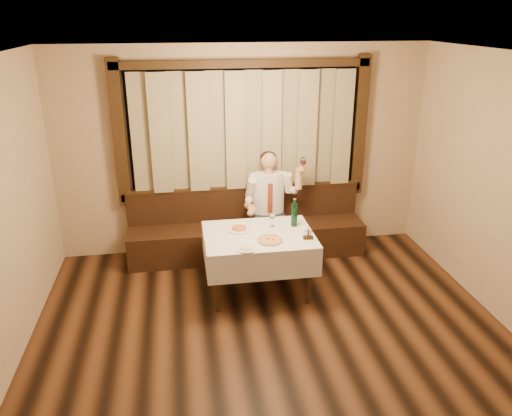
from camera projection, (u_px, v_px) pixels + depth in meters
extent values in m
cube|color=black|center=(289.00, 387.00, 4.50)|extent=(5.00, 6.00, 0.01)
cube|color=silver|center=(299.00, 66.00, 3.47)|extent=(5.00, 6.00, 0.01)
cube|color=tan|center=(243.00, 151.00, 6.74)|extent=(5.00, 0.01, 2.80)
cube|color=black|center=(243.00, 130.00, 6.61)|extent=(3.00, 0.02, 1.60)
cube|color=orange|center=(191.00, 154.00, 6.61)|extent=(0.50, 0.01, 0.40)
cube|color=black|center=(244.00, 191.00, 6.89)|extent=(3.30, 0.12, 0.10)
cube|color=black|center=(243.00, 64.00, 6.27)|extent=(3.30, 0.12, 0.10)
cube|color=black|center=(119.00, 135.00, 6.34)|extent=(0.16, 0.12, 1.90)
cube|color=black|center=(359.00, 126.00, 6.81)|extent=(0.16, 0.12, 1.90)
cube|color=#877B57|center=(244.00, 131.00, 6.52)|extent=(2.90, 0.08, 1.55)
cube|color=black|center=(247.00, 240.00, 6.88)|extent=(3.20, 0.60, 0.45)
cube|color=black|center=(244.00, 203.00, 6.93)|extent=(3.20, 0.12, 0.45)
cube|color=black|center=(244.00, 187.00, 6.85)|extent=(3.20, 0.14, 0.04)
cylinder|color=black|center=(218.00, 283.00, 5.51)|extent=(0.06, 0.06, 0.71)
cylinder|color=black|center=(309.00, 276.00, 5.67)|extent=(0.06, 0.06, 0.71)
cylinder|color=black|center=(213.00, 254.00, 6.19)|extent=(0.06, 0.06, 0.71)
cylinder|color=black|center=(294.00, 248.00, 6.35)|extent=(0.06, 0.06, 0.71)
cube|color=black|center=(259.00, 236.00, 5.79)|extent=(1.20, 0.90, 0.04)
cube|color=silver|center=(259.00, 234.00, 5.79)|extent=(1.26, 0.96, 0.01)
cube|color=silver|center=(266.00, 267.00, 5.41)|extent=(1.26, 0.01, 0.35)
cube|color=silver|center=(253.00, 231.00, 6.29)|extent=(1.26, 0.01, 0.35)
cube|color=silver|center=(205.00, 251.00, 5.76)|extent=(0.01, 0.96, 0.35)
cube|color=silver|center=(311.00, 244.00, 5.94)|extent=(0.01, 0.96, 0.35)
cylinder|color=white|center=(270.00, 241.00, 5.59)|extent=(0.30, 0.30, 0.01)
cylinder|color=#C65F1D|center=(270.00, 240.00, 5.59)|extent=(0.27, 0.27, 0.01)
torus|color=#C1874A|center=(270.00, 240.00, 5.59)|extent=(0.29, 0.29, 0.02)
sphere|color=black|center=(267.00, 239.00, 5.60)|extent=(0.02, 0.02, 0.02)
sphere|color=black|center=(273.00, 240.00, 5.58)|extent=(0.02, 0.02, 0.02)
cylinder|color=white|center=(239.00, 229.00, 5.88)|extent=(0.29, 0.29, 0.02)
ellipsoid|color=red|center=(239.00, 225.00, 5.86)|extent=(0.18, 0.18, 0.08)
cylinder|color=white|center=(246.00, 249.00, 5.40)|extent=(0.23, 0.23, 0.01)
ellipsoid|color=beige|center=(246.00, 245.00, 5.39)|extent=(0.14, 0.14, 0.06)
cylinder|color=#0E4525|center=(294.00, 215.00, 5.95)|extent=(0.08, 0.08, 0.28)
cylinder|color=#0E4525|center=(295.00, 202.00, 5.89)|extent=(0.03, 0.03, 0.06)
cylinder|color=silver|center=(295.00, 199.00, 5.88)|extent=(0.03, 0.03, 0.01)
cylinder|color=white|center=(272.00, 227.00, 5.97)|extent=(0.06, 0.06, 0.01)
cylinder|color=white|center=(272.00, 223.00, 5.96)|extent=(0.01, 0.01, 0.09)
ellipsoid|color=white|center=(272.00, 216.00, 5.92)|extent=(0.06, 0.06, 0.08)
cube|color=black|center=(308.00, 237.00, 5.65)|extent=(0.12, 0.07, 0.04)
cube|color=black|center=(308.00, 233.00, 5.62)|extent=(0.02, 0.06, 0.08)
cylinder|color=white|center=(305.00, 234.00, 5.63)|extent=(0.03, 0.03, 0.06)
cylinder|color=silver|center=(305.00, 231.00, 5.62)|extent=(0.03, 0.03, 0.01)
cylinder|color=white|center=(311.00, 234.00, 5.63)|extent=(0.03, 0.03, 0.06)
cylinder|color=silver|center=(311.00, 231.00, 5.62)|extent=(0.03, 0.03, 0.01)
cube|color=black|center=(270.00, 221.00, 6.70)|extent=(0.41, 0.46, 0.16)
cube|color=black|center=(265.00, 250.00, 6.59)|extent=(0.11, 0.12, 0.45)
cube|color=black|center=(281.00, 249.00, 6.62)|extent=(0.11, 0.12, 0.45)
ellipsoid|color=white|center=(268.00, 193.00, 6.71)|extent=(0.43, 0.27, 0.55)
cube|color=maroon|center=(270.00, 198.00, 6.59)|extent=(0.07, 0.01, 0.41)
cylinder|color=tan|center=(269.00, 170.00, 6.59)|extent=(0.10, 0.10, 0.08)
sphere|color=tan|center=(269.00, 160.00, 6.54)|extent=(0.21, 0.21, 0.21)
ellipsoid|color=black|center=(268.00, 158.00, 6.56)|extent=(0.22, 0.22, 0.17)
sphere|color=white|center=(253.00, 177.00, 6.60)|extent=(0.13, 0.13, 0.13)
sphere|color=white|center=(284.00, 176.00, 6.66)|extent=(0.13, 0.13, 0.13)
sphere|color=tan|center=(250.00, 213.00, 6.32)|extent=(0.09, 0.09, 0.09)
sphere|color=tan|center=(302.00, 169.00, 6.48)|extent=(0.10, 0.10, 0.10)
cylinder|color=white|center=(303.00, 167.00, 6.43)|extent=(0.01, 0.01, 0.11)
ellipsoid|color=white|center=(303.00, 161.00, 6.40)|extent=(0.09, 0.09, 0.11)
ellipsoid|color=#4C070F|center=(303.00, 162.00, 6.41)|extent=(0.07, 0.07, 0.06)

